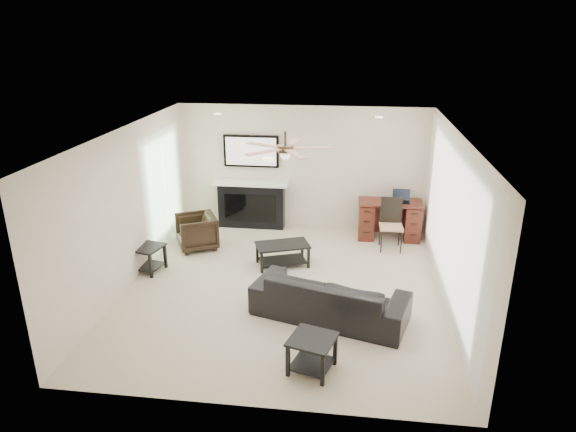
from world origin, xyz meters
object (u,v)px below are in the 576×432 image
at_px(armchair, 197,232).
at_px(coffee_table, 283,255).
at_px(fireplace_unit, 251,183).
at_px(desk, 389,220).
at_px(sofa, 330,297).

height_order(armchair, coffee_table, armchair).
bearing_deg(coffee_table, armchair, 141.30).
relative_size(coffee_table, fireplace_unit, 0.47).
height_order(armchair, fireplace_unit, fireplace_unit).
bearing_deg(desk, fireplace_unit, 174.50).
height_order(sofa, coffee_table, sofa).
distance_m(sofa, coffee_table, 1.84).
bearing_deg(coffee_table, desk, 17.17).
distance_m(armchair, coffee_table, 1.79).
distance_m(armchair, desk, 3.72).
xyz_separation_m(sofa, coffee_table, (-0.90, 1.60, -0.12)).
relative_size(armchair, coffee_table, 0.79).
bearing_deg(sofa, armchair, -23.42).
bearing_deg(desk, sofa, -107.99).
bearing_deg(coffee_table, sofa, -81.41).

